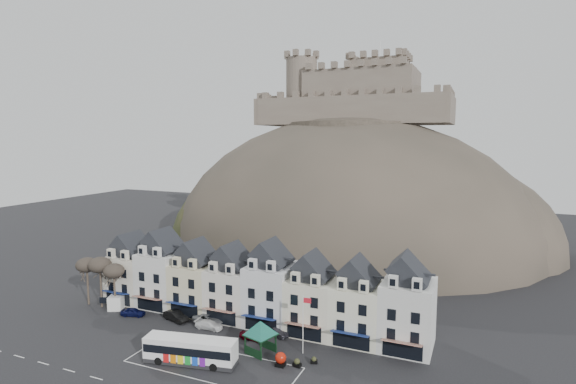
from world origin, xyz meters
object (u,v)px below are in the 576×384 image
object	(u,v)px
red_buoy	(281,359)
car_black	(176,316)
bus_shelter	(260,328)
car_white	(209,325)
car_maroon	(252,335)
bus	(190,349)
car_silver	(208,319)
car_charcoal	(277,332)
white_van	(119,300)
flagpole	(304,321)
car_navy	(133,312)

from	to	relation	value
red_buoy	car_black	world-z (taller)	red_buoy
bus_shelter	car_white	distance (m)	11.55
bus_shelter	car_maroon	xyz separation A→B (m)	(-2.90, 3.09, -2.83)
bus	car_maroon	bearing A→B (deg)	54.89
bus	car_silver	distance (m)	12.39
car_silver	car_charcoal	world-z (taller)	car_silver
bus	red_buoy	bearing A→B (deg)	8.85
bus_shelter	red_buoy	world-z (taller)	bus_shelter
white_van	car_charcoal	world-z (taller)	white_van
car_black	bus	bearing A→B (deg)	-119.54
red_buoy	bus	bearing A→B (deg)	-160.06
car_black	car_charcoal	distance (m)	16.86
car_black	car_silver	size ratio (longest dim) A/B	0.94
flagpole	car_charcoal	size ratio (longest dim) A/B	2.07
bus	car_maroon	distance (m)	9.98
flagpole	car_silver	world-z (taller)	flagpole
bus	car_silver	bearing A→B (deg)	101.91
red_buoy	flagpole	xyz separation A→B (m)	(1.48, 4.15, 3.65)
red_buoy	white_van	distance (m)	34.38
flagpole	red_buoy	bearing A→B (deg)	-109.64
flagpole	bus_shelter	bearing A→B (deg)	-158.47
car_white	car_maroon	bearing A→B (deg)	-97.31
bus_shelter	car_charcoal	world-z (taller)	bus_shelter
white_van	car_silver	xyz separation A→B (m)	(17.94, -0.10, -0.45)
car_navy	car_silver	world-z (taller)	car_silver
car_white	white_van	bearing A→B (deg)	82.57
bus_shelter	flagpole	world-z (taller)	flagpole
red_buoy	white_van	world-z (taller)	white_van
bus_shelter	car_silver	xyz separation A→B (m)	(-11.75, 5.40, -2.75)
red_buoy	white_van	xyz separation A→B (m)	(-33.54, 7.55, 0.26)
car_black	car_maroon	xyz separation A→B (m)	(14.05, -1.14, -0.15)
bus	car_silver	world-z (taller)	bus
white_van	car_silver	distance (m)	17.95
car_black	car_white	xyz separation A→B (m)	(6.40, -0.46, -0.14)
red_buoy	car_silver	world-z (taller)	red_buoy
car_charcoal	car_white	bearing A→B (deg)	123.51
bus_shelter	car_white	bearing A→B (deg)	177.39
white_van	car_maroon	size ratio (longest dim) A/B	1.51
bus_shelter	car_charcoal	xyz separation A→B (m)	(-0.15, 5.59, -2.82)
flagpole	white_van	size ratio (longest dim) A/B	1.44
bus	car_charcoal	world-z (taller)	bus
car_navy	car_silver	size ratio (longest dim) A/B	0.78
car_silver	car_white	world-z (taller)	car_silver
red_buoy	car_silver	size ratio (longest dim) A/B	0.35
car_silver	car_white	xyz separation A→B (m)	(1.20, -1.63, -0.07)
white_van	car_charcoal	size ratio (longest dim) A/B	1.44
car_black	car_white	size ratio (longest dim) A/B	1.08
flagpole	white_van	xyz separation A→B (m)	(-35.02, 3.40, -3.39)
flagpole	car_silver	bearing A→B (deg)	169.07
red_buoy	car_black	distance (m)	21.73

